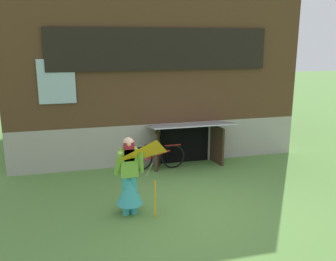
% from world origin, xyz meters
% --- Properties ---
extents(ground_plane, '(60.00, 60.00, 0.00)m').
position_xyz_m(ground_plane, '(0.00, 0.00, 0.00)').
color(ground_plane, '#56843D').
extents(log_house, '(8.10, 6.16, 5.25)m').
position_xyz_m(log_house, '(-0.00, 5.52, 2.63)').
color(log_house, '#9E998E').
rests_on(log_house, ground_plane).
extents(person, '(0.61, 0.52, 1.58)m').
position_xyz_m(person, '(-1.35, 0.17, 0.66)').
color(person, teal).
rests_on(person, ground_plane).
extents(kite, '(0.98, 0.98, 1.52)m').
position_xyz_m(kite, '(-0.91, -0.35, 1.25)').
color(kite, orange).
rests_on(kite, ground_plane).
extents(bicycle_red, '(1.53, 0.10, 0.70)m').
position_xyz_m(bicycle_red, '(-0.24, 2.58, 0.34)').
color(bicycle_red, black).
rests_on(bicycle_red, ground_plane).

